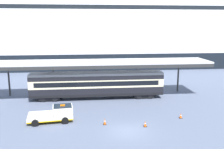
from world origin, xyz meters
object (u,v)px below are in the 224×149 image
(traffic_cone_mid, at_px, (181,116))
(service_truck, at_px, (55,114))
(train_carriage, at_px, (97,84))
(traffic_cone_near, at_px, (145,124))
(cruise_ship, at_px, (88,16))
(traffic_cone_far, at_px, (105,122))

(traffic_cone_mid, bearing_deg, service_truck, 178.23)
(train_carriage, bearing_deg, traffic_cone_near, -66.90)
(train_carriage, bearing_deg, service_truck, -121.16)
(cruise_ship, height_order, traffic_cone_near, cruise_ship)
(train_carriage, xyz_separation_m, service_truck, (-5.39, -8.92, -1.31))
(service_truck, bearing_deg, cruise_ship, 84.71)
(cruise_ship, height_order, service_truck, cruise_ship)
(service_truck, bearing_deg, traffic_cone_far, -14.55)
(cruise_ship, xyz_separation_m, traffic_cone_near, (5.93, -49.57, -13.35))
(train_carriage, xyz_separation_m, traffic_cone_far, (0.40, -10.42, -1.94))
(cruise_ship, bearing_deg, traffic_cone_mid, -77.11)
(cruise_ship, xyz_separation_m, traffic_cone_mid, (10.87, -47.49, -13.37))
(traffic_cone_near, xyz_separation_m, traffic_cone_mid, (4.93, 2.09, -0.01))
(cruise_ship, relative_size, service_truck, 29.35)
(train_carriage, relative_size, service_truck, 3.74)
(cruise_ship, relative_size, traffic_cone_near, 236.82)
(cruise_ship, xyz_separation_m, traffic_cone_far, (1.44, -48.52, -13.33))
(traffic_cone_near, distance_m, traffic_cone_far, 4.61)
(traffic_cone_far, bearing_deg, traffic_cone_mid, 6.26)
(cruise_ship, height_order, traffic_cone_far, cruise_ship)
(service_truck, bearing_deg, traffic_cone_mid, -1.77)
(service_truck, xyz_separation_m, traffic_cone_near, (10.29, -2.56, -0.66))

